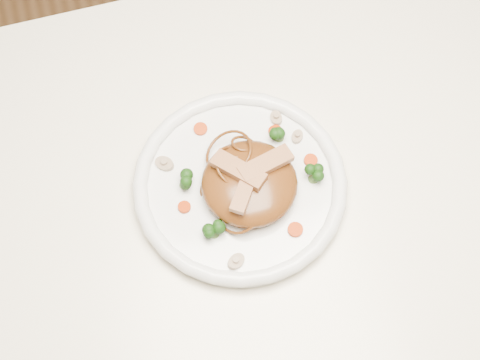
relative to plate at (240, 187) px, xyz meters
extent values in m
plane|color=brown|center=(0.05, -0.04, -0.76)|extent=(4.00, 4.00, 0.00)
cube|color=#F1E7CC|center=(0.05, -0.04, -0.03)|extent=(1.20, 0.80, 0.04)
cylinder|color=olive|center=(0.59, 0.30, -0.40)|extent=(0.06, 0.06, 0.71)
cylinder|color=white|center=(0.00, 0.00, 0.00)|extent=(0.37, 0.37, 0.02)
ellipsoid|color=#5A3211|center=(0.01, -0.01, 0.03)|extent=(0.15, 0.15, 0.04)
cube|color=#A9744F|center=(0.03, 0.00, 0.05)|extent=(0.08, 0.04, 0.01)
cube|color=#A9744F|center=(0.00, 0.00, 0.05)|extent=(0.07, 0.07, 0.01)
cube|color=#A9744F|center=(0.00, -0.03, 0.05)|extent=(0.05, 0.06, 0.01)
cylinder|color=#B12D06|center=(0.07, 0.06, 0.01)|extent=(0.02, 0.02, 0.00)
cylinder|color=#B12D06|center=(-0.08, -0.01, 0.01)|extent=(0.02, 0.02, 0.00)
cylinder|color=#B12D06|center=(0.10, 0.01, 0.01)|extent=(0.02, 0.02, 0.00)
cylinder|color=#B12D06|center=(-0.03, 0.10, 0.01)|extent=(0.02, 0.02, 0.00)
cylinder|color=#B12D06|center=(0.05, -0.08, 0.01)|extent=(0.02, 0.02, 0.00)
cylinder|color=#BFA98F|center=(-0.03, -0.10, 0.01)|extent=(0.03, 0.03, 0.01)
cylinder|color=#BFA98F|center=(0.09, 0.05, 0.01)|extent=(0.03, 0.03, 0.01)
cylinder|color=#BFA98F|center=(-0.09, 0.06, 0.01)|extent=(0.04, 0.04, 0.01)
cylinder|color=#BFA98F|center=(0.08, 0.08, 0.01)|extent=(0.02, 0.02, 0.01)
camera|label=1|loc=(-0.11, -0.39, 0.87)|focal=53.63mm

